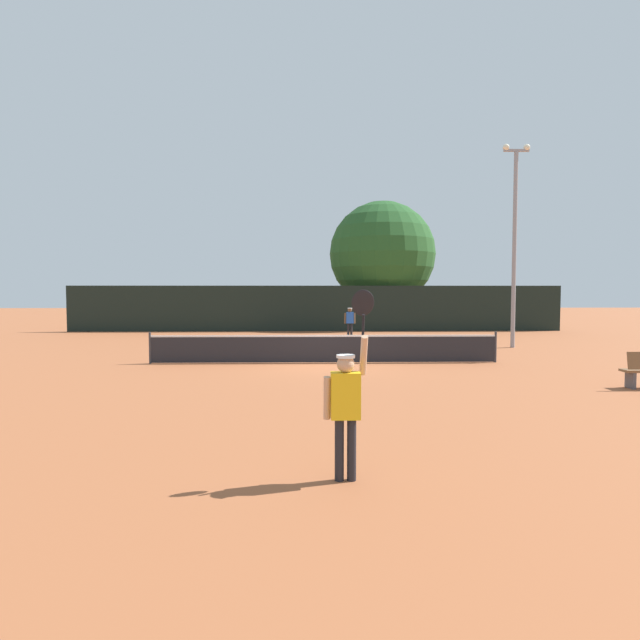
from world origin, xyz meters
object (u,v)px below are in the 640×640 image
object	(u,v)px
player_receiving	(350,320)
parked_car_near	(348,315)
player_serving	(346,397)
large_tree	(382,254)
tennis_ball	(305,359)
light_pole	(515,234)
parked_car_mid	(392,313)

from	to	relation	value
player_receiving	parked_car_near	bearing A→B (deg)	-94.14
player_serving	large_tree	bearing A→B (deg)	80.93
player_receiving	tennis_ball	size ratio (longest dim) A/B	23.48
player_receiving	large_tree	size ratio (longest dim) A/B	0.19
player_serving	parked_car_near	xyz separation A→B (m)	(2.50, 30.94, -0.31)
light_pole	parked_car_mid	world-z (taller)	light_pole
player_receiving	light_pole	bearing A→B (deg)	145.77
player_serving	tennis_ball	xyz separation A→B (m)	(-0.57, 12.06, -1.06)
large_tree	parked_car_near	distance (m)	5.12
light_pole	parked_car_near	size ratio (longest dim) A/B	2.07
parked_car_near	parked_car_mid	size ratio (longest dim) A/B	0.97
large_tree	parked_car_mid	size ratio (longest dim) A/B	1.94
player_serving	parked_car_mid	distance (m)	33.97
tennis_ball	parked_car_near	xyz separation A→B (m)	(3.06, 18.87, 0.74)
player_receiving	tennis_ball	distance (m)	8.84
player_receiving	light_pole	xyz separation A→B (m)	(6.76, -4.60, 3.98)
player_serving	parked_car_mid	size ratio (longest dim) A/B	0.57
player_receiving	parked_car_near	xyz separation A→B (m)	(0.75, 10.39, -0.20)
light_pole	parked_car_mid	size ratio (longest dim) A/B	2.00
large_tree	parked_car_near	bearing A→B (deg)	135.60
player_serving	player_receiving	xyz separation A→B (m)	(1.74, 20.55, -0.12)
tennis_ball	player_serving	bearing A→B (deg)	-87.31
player_receiving	parked_car_mid	world-z (taller)	parked_car_mid
player_receiving	parked_car_near	world-z (taller)	parked_car_near
player_serving	parked_car_mid	world-z (taller)	player_serving
player_serving	light_pole	bearing A→B (deg)	61.93
light_pole	parked_car_near	xyz separation A→B (m)	(-6.01, 14.99, -4.18)
light_pole	parked_car_near	bearing A→B (deg)	111.84
player_serving	player_receiving	distance (m)	20.62
parked_car_near	large_tree	bearing A→B (deg)	-45.75
player_serving	tennis_ball	bearing A→B (deg)	92.69
player_serving	parked_car_near	size ratio (longest dim) A/B	0.59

